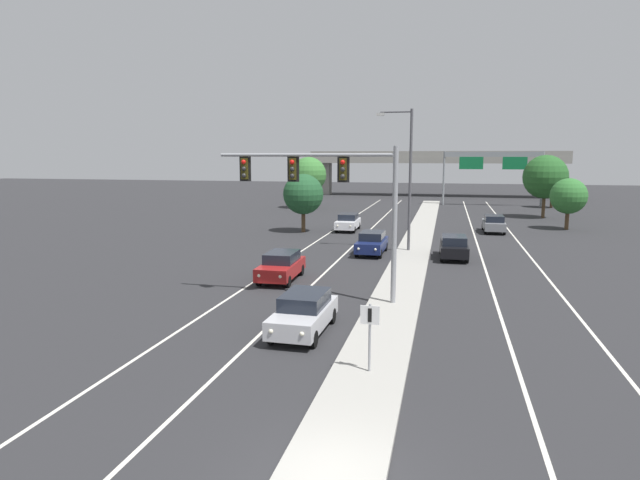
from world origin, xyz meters
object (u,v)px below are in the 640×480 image
car_oncoming_silver (304,312)px  tree_far_left_b (303,194)px  tree_far_right_a (545,177)px  tree_far_left_c (309,175)px  car_oncoming_navy (372,243)px  car_receding_grey (494,223)px  overhead_signal_mast (331,186)px  car_oncoming_white (348,222)px  street_lamp_median (407,172)px  car_receding_black (454,247)px  car_oncoming_red (281,266)px  tree_far_right_b (553,182)px  highway_sign_gantry (493,161)px  median_sign_post (370,328)px  tree_far_right_c (569,196)px

car_oncoming_silver → tree_far_left_b: size_ratio=0.85×
tree_far_right_a → tree_far_left_c: size_ratio=1.04×
car_oncoming_navy → car_receding_grey: (9.29, 13.40, 0.00)m
car_receding_grey → overhead_signal_mast: bearing=-109.6°
car_oncoming_white → tree_far_right_a: (19.42, 15.20, 3.76)m
street_lamp_median → tree_far_right_a: (13.35, 25.33, -1.22)m
car_receding_black → tree_far_left_b: bearing=142.7°
street_lamp_median → tree_far_left_b: bearing=140.0°
street_lamp_median → tree_far_right_a: size_ratio=1.43×
car_oncoming_red → overhead_signal_mast: bearing=-46.1°
car_oncoming_red → car_oncoming_white: 20.81m
car_receding_black → tree_far_left_c: (-18.38, 31.99, 3.59)m
tree_far_right_b → tree_far_right_a: bearing=-103.3°
tree_far_right_a → tree_far_left_b: bearing=-143.7°
tree_far_left_c → highway_sign_gantry: bearing=21.1°
car_oncoming_silver → highway_sign_gantry: size_ratio=0.34×
highway_sign_gantry → car_receding_grey: bearing=-93.6°
median_sign_post → car_oncoming_red: median_sign_post is taller
highway_sign_gantry → tree_far_left_c: size_ratio=1.97×
car_receding_black → car_receding_grey: size_ratio=1.01×
car_oncoming_white → car_receding_black: same height
tree_far_right_a → tree_far_left_b: size_ratio=1.32×
car_oncoming_navy → tree_far_right_c: bearing=46.4°
street_lamp_median → highway_sign_gantry: size_ratio=0.75×
car_receding_grey → tree_far_left_b: size_ratio=0.85×
tree_far_right_b → tree_far_right_c: size_ratio=1.09×
street_lamp_median → tree_far_right_a: 28.66m
car_oncoming_silver → tree_far_right_c: size_ratio=0.93×
tree_far_right_c → overhead_signal_mast: bearing=-118.5°
car_oncoming_white → tree_far_right_b: (22.49, 28.20, 2.61)m
car_receding_black → tree_far_right_c: bearing=58.8°
overhead_signal_mast → car_oncoming_red: overhead_signal_mast is taller
overhead_signal_mast → car_oncoming_navy: (0.17, 13.12, -4.68)m
tree_far_right_b → tree_far_right_c: (-2.52, -22.73, -0.28)m
highway_sign_gantry → tree_far_right_c: 24.51m
street_lamp_median → tree_far_right_b: bearing=66.8°
car_receding_black → car_receding_grey: 14.31m
tree_far_right_b → car_oncoming_silver: bearing=-108.2°
car_oncoming_silver → car_receding_grey: 32.64m
median_sign_post → car_receding_black: median_sign_post is taller
median_sign_post → highway_sign_gantry: bearing=82.5°
car_receding_grey → tree_far_left_c: 28.77m
street_lamp_median → car_receding_black: bearing=-28.0°
overhead_signal_mast → tree_far_left_b: overhead_signal_mast is taller
tree_far_right_a → car_receding_black: bearing=-110.2°
car_oncoming_silver → car_receding_black: bearing=71.3°
car_oncoming_silver → car_receding_grey: same height
car_oncoming_silver → highway_sign_gantry: (11.28, 58.55, 5.34)m
tree_far_right_c → car_receding_grey: bearing=-152.6°
tree_far_right_a → tree_far_right_b: 13.42m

